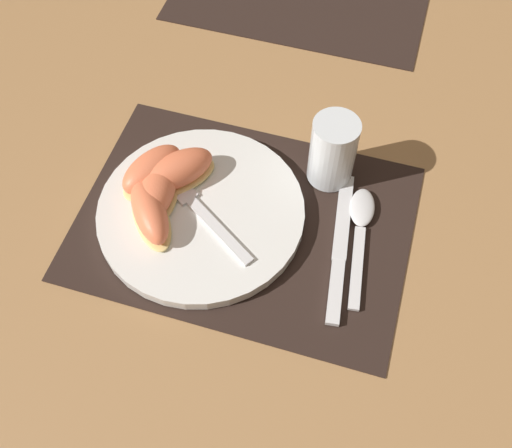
% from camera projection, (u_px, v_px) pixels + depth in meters
% --- Properties ---
extents(ground_plane, '(3.00, 3.00, 0.00)m').
position_uv_depth(ground_plane, '(244.00, 222.00, 0.81)').
color(ground_plane, '#A37547').
extents(placemat, '(0.44, 0.32, 0.00)m').
position_uv_depth(placemat, '(244.00, 221.00, 0.80)').
color(placemat, black).
rests_on(placemat, ground_plane).
extents(plate, '(0.28, 0.28, 0.02)m').
position_uv_depth(plate, '(201.00, 212.00, 0.80)').
color(plate, white).
rests_on(plate, placemat).
extents(juice_glass, '(0.06, 0.06, 0.10)m').
position_uv_depth(juice_glass, '(332.00, 154.00, 0.81)').
color(juice_glass, silver).
rests_on(juice_glass, placemat).
extents(knife, '(0.05, 0.23, 0.01)m').
position_uv_depth(knife, '(340.00, 249.00, 0.78)').
color(knife, silver).
rests_on(knife, placemat).
extents(spoon, '(0.05, 0.18, 0.01)m').
position_uv_depth(spoon, '(361.00, 223.00, 0.80)').
color(spoon, silver).
rests_on(spoon, placemat).
extents(fork, '(0.18, 0.13, 0.00)m').
position_uv_depth(fork, '(194.00, 204.00, 0.79)').
color(fork, silver).
rests_on(fork, plate).
extents(citrus_wedge_0, '(0.11, 0.12, 0.04)m').
position_uv_depth(citrus_wedge_0, '(177.00, 171.00, 0.80)').
color(citrus_wedge_0, '#F4DB84').
rests_on(citrus_wedge_0, plate).
extents(citrus_wedge_1, '(0.09, 0.11, 0.04)m').
position_uv_depth(citrus_wedge_1, '(152.00, 171.00, 0.81)').
color(citrus_wedge_1, '#F4DB84').
rests_on(citrus_wedge_1, plate).
extents(citrus_wedge_2, '(0.06, 0.10, 0.04)m').
position_uv_depth(citrus_wedge_2, '(156.00, 193.00, 0.79)').
color(citrus_wedge_2, '#F4DB84').
rests_on(citrus_wedge_2, plate).
extents(citrus_wedge_3, '(0.10, 0.11, 0.04)m').
position_uv_depth(citrus_wedge_3, '(150.00, 212.00, 0.77)').
color(citrus_wedge_3, '#F4DB84').
rests_on(citrus_wedge_3, plate).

